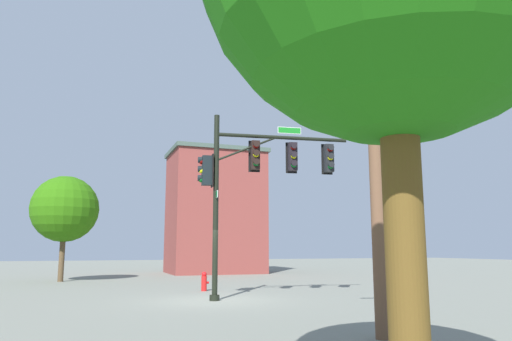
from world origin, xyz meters
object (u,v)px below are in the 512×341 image
fire_hydrant (204,281)px  tree_near (65,209)px  utility_pole (375,137)px  signal_pole_assembly (259,170)px  brick_building (215,211)px

fire_hydrant → tree_near: 11.09m
utility_pole → signal_pole_assembly: bearing=88.4°
tree_near → brick_building: bearing=30.2°
utility_pole → fire_hydrant: bearing=93.9°
utility_pole → fire_hydrant: (-0.83, 12.18, -3.86)m
tree_near → signal_pole_assembly: bearing=-60.2°
fire_hydrant → brick_building: bearing=73.6°
utility_pole → tree_near: size_ratio=1.40×
fire_hydrant → brick_building: 15.76m
tree_near → brick_building: 12.11m
signal_pole_assembly → utility_pole: utility_pole is taller
utility_pole → tree_near: utility_pole is taller
fire_hydrant → signal_pole_assembly: bearing=-75.7°
tree_near → brick_building: (10.45, 6.08, 0.59)m
signal_pole_assembly → fire_hydrant: 6.10m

